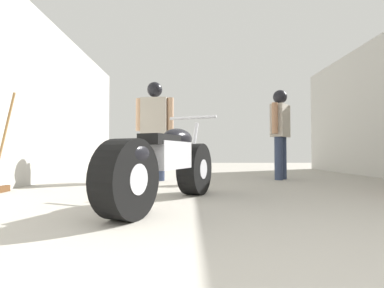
% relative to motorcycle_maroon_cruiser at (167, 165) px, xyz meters
% --- Properties ---
extents(ground_plane, '(18.55, 18.55, 0.00)m').
position_rel_motorcycle_maroon_cruiser_xyz_m(ground_plane, '(0.87, 1.65, -0.38)').
color(ground_plane, '#A8A399').
extents(garage_partition_left, '(0.08, 8.50, 2.82)m').
position_rel_motorcycle_maroon_cruiser_xyz_m(garage_partition_left, '(-2.26, 1.65, 1.03)').
color(garage_partition_left, '#B7B5AD').
rests_on(garage_partition_left, ground_plane).
extents(motorcycle_maroon_cruiser, '(1.01, 1.91, 0.93)m').
position_rel_motorcycle_maroon_cruiser_xyz_m(motorcycle_maroon_cruiser, '(0.00, 0.00, 0.00)').
color(motorcycle_maroon_cruiser, black).
rests_on(motorcycle_maroon_cruiser, ground_plane).
extents(mechanic_in_blue, '(0.70, 0.30, 1.77)m').
position_rel_motorcycle_maroon_cruiser_xyz_m(mechanic_in_blue, '(-0.40, 2.34, 0.67)').
color(mechanic_in_blue, '#2D3851').
rests_on(mechanic_in_blue, ground_plane).
extents(mechanic_with_helmet, '(0.48, 0.58, 1.67)m').
position_rel_motorcycle_maroon_cruiser_xyz_m(mechanic_with_helmet, '(1.92, 2.52, 0.61)').
color(mechanic_with_helmet, '#2D3851').
rests_on(mechanic_with_helmet, ground_plane).
extents(push_broom, '(0.30, 0.24, 1.27)m').
position_rel_motorcycle_maroon_cruiser_xyz_m(push_broom, '(-2.14, 0.88, -0.04)').
color(push_broom, olive).
rests_on(push_broom, ground_plane).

